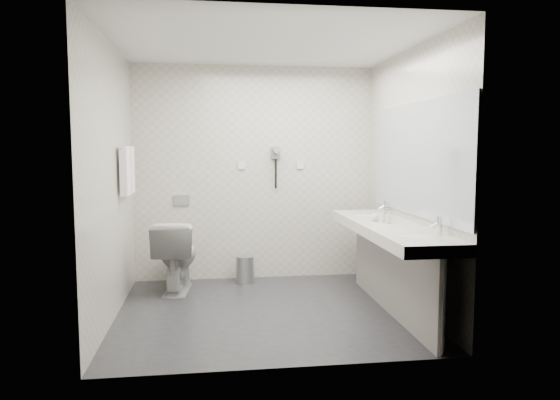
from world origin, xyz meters
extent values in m
plane|color=#242429|center=(0.00, 0.00, 0.00)|extent=(2.80, 2.80, 0.00)
plane|color=silver|center=(0.00, 0.00, 2.50)|extent=(2.80, 2.80, 0.00)
plane|color=beige|center=(0.00, 1.30, 1.25)|extent=(2.80, 0.00, 2.80)
plane|color=beige|center=(0.00, -1.30, 1.25)|extent=(2.80, 0.00, 2.80)
plane|color=beige|center=(-1.40, 0.00, 1.25)|extent=(0.00, 2.60, 2.60)
plane|color=beige|center=(1.40, 0.00, 1.25)|extent=(0.00, 2.60, 2.60)
cube|color=silver|center=(1.12, -0.20, 0.80)|extent=(0.55, 2.20, 0.10)
cube|color=gray|center=(1.15, -0.20, 0.38)|extent=(0.03, 2.15, 0.75)
cylinder|color=silver|center=(1.18, -1.24, 0.38)|extent=(0.06, 0.06, 0.75)
cylinder|color=silver|center=(1.18, 0.84, 0.38)|extent=(0.06, 0.06, 0.75)
cube|color=#B2BCC6|center=(1.39, -0.20, 1.45)|extent=(0.02, 2.20, 1.05)
ellipsoid|color=silver|center=(1.12, -0.85, 0.83)|extent=(0.40, 0.31, 0.05)
ellipsoid|color=silver|center=(1.12, 0.45, 0.83)|extent=(0.40, 0.31, 0.05)
cylinder|color=silver|center=(1.32, -0.85, 0.92)|extent=(0.04, 0.04, 0.15)
cylinder|color=silver|center=(1.32, 0.45, 0.92)|extent=(0.04, 0.04, 0.15)
imported|color=beige|center=(1.10, -0.09, 0.91)|extent=(0.07, 0.07, 0.12)
imported|color=beige|center=(1.06, -0.01, 0.90)|extent=(0.11, 0.11, 0.11)
imported|color=beige|center=(1.12, -0.20, 0.91)|extent=(0.05, 0.05, 0.12)
cylinder|color=silver|center=(1.21, 0.09, 0.90)|extent=(0.05, 0.05, 0.10)
cylinder|color=silver|center=(1.24, 0.15, 0.90)|extent=(0.07, 0.07, 0.11)
imported|color=silver|center=(-0.90, 0.83, 0.39)|extent=(0.51, 0.81, 0.78)
cube|color=#B2B5BA|center=(-0.85, 1.29, 0.95)|extent=(0.18, 0.02, 0.12)
cylinder|color=#B2B5BA|center=(-0.13, 1.06, 0.15)|extent=(0.26, 0.26, 0.30)
cylinder|color=#B2B5BA|center=(-0.13, 1.06, 0.31)|extent=(0.21, 0.21, 0.02)
cylinder|color=silver|center=(-1.35, 0.55, 1.55)|extent=(0.02, 0.62, 0.02)
cube|color=white|center=(-1.34, 0.41, 1.33)|extent=(0.07, 0.24, 0.48)
cube|color=white|center=(-1.34, 0.69, 1.33)|extent=(0.07, 0.24, 0.48)
cube|color=gray|center=(0.25, 1.27, 1.50)|extent=(0.10, 0.04, 0.14)
cylinder|color=gray|center=(0.25, 1.20, 1.53)|extent=(0.08, 0.14, 0.08)
cylinder|color=black|center=(0.25, 1.26, 1.25)|extent=(0.02, 0.02, 0.35)
cube|color=silver|center=(-0.15, 1.29, 1.35)|extent=(0.09, 0.02, 0.09)
cube|color=silver|center=(0.55, 1.29, 1.35)|extent=(0.09, 0.02, 0.09)
camera|label=1|loc=(-0.52, -4.79, 1.55)|focal=33.18mm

